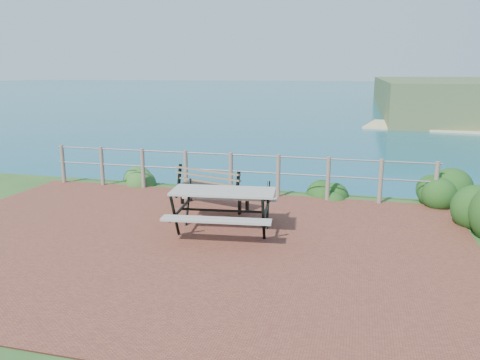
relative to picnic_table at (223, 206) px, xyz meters
name	(u,v)px	position (x,y,z in m)	size (l,w,h in m)	color
ground	(180,241)	(-0.62, -0.62, -0.50)	(10.00, 7.00, 0.12)	brown
ocean	(356,79)	(-0.62, 199.38, -0.50)	(1200.00, 1200.00, 0.00)	#15747E
safety_railing	(231,171)	(-0.62, 2.73, 0.07)	(9.40, 0.10, 1.00)	#6B5B4C
picnic_table	(223,206)	(0.00, 0.00, 0.00)	(1.93, 1.61, 0.78)	gray
park_bench	(214,181)	(-0.65, 1.48, 0.10)	(1.67, 0.86, 0.91)	brown
shrub_right_edge	(441,204)	(4.17, 3.04, -0.50)	(1.03, 1.03, 1.47)	#174314
shrub_lip_west	(139,182)	(-3.36, 3.32, -0.50)	(0.86, 0.86, 0.63)	#285821
shrub_lip_east	(328,196)	(1.68, 3.09, -0.50)	(0.79, 0.79, 0.54)	#174314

